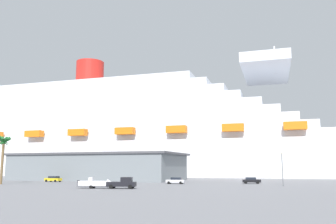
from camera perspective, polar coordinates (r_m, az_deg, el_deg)
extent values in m
plane|color=gray|center=(110.41, -0.19, -10.99)|extent=(600.00, 600.00, 0.00)
cube|color=white|center=(163.48, -4.25, -7.65)|extent=(189.30, 43.16, 14.83)
cube|color=white|center=(163.90, -4.21, -4.51)|extent=(166.63, 39.50, 3.17)
cube|color=white|center=(165.54, -5.42, -3.43)|extent=(157.56, 38.27, 3.17)
cube|color=white|center=(167.32, -6.60, -2.38)|extent=(151.76, 37.60, 3.17)
cube|color=white|center=(169.22, -7.75, -1.35)|extent=(146.19, 36.85, 3.17)
cube|color=white|center=(171.24, -8.88, -0.34)|extent=(140.34, 36.30, 3.17)
cube|color=white|center=(173.38, -9.97, 0.64)|extent=(132.06, 35.77, 3.17)
cube|color=white|center=(175.62, -11.04, 1.60)|extent=(126.83, 34.78, 3.17)
cube|color=white|center=(177.98, -12.09, 2.54)|extent=(120.33, 33.90, 3.17)
cube|color=white|center=(180.44, -13.11, 3.45)|extent=(113.76, 33.32, 3.17)
cube|color=white|center=(158.04, 15.55, 6.62)|extent=(20.00, 42.16, 4.00)
cylinder|color=red|center=(181.34, -12.50, 5.93)|extent=(14.01, 14.01, 12.63)
cylinder|color=silver|center=(159.12, 16.86, 8.07)|extent=(0.80, 0.80, 12.00)
cube|color=orange|center=(168.46, -20.81, -3.32)|extent=(8.09, 3.42, 2.80)
cube|color=orange|center=(156.07, -14.39, -3.22)|extent=(8.09, 3.42, 2.80)
cube|color=orange|center=(145.95, -6.97, -3.07)|extent=(8.09, 3.42, 2.80)
cube|color=orange|center=(138.60, 1.39, -2.83)|extent=(8.09, 3.42, 2.80)
cube|color=orange|center=(134.48, 10.46, -2.50)|extent=(8.09, 3.42, 2.80)
cube|color=orange|center=(133.88, 19.84, -2.10)|extent=(8.09, 3.42, 2.80)
cube|color=slate|center=(115.97, -11.25, -8.81)|extent=(53.74, 27.53, 7.73)
cube|color=#4C4C51|center=(116.03, -11.18, -6.75)|extent=(55.89, 28.63, 0.60)
cube|color=black|center=(70.53, -7.54, -11.48)|extent=(5.84, 2.85, 0.90)
cube|color=black|center=(70.26, -6.71, -10.77)|extent=(2.28, 2.13, 0.90)
cube|color=#26333F|center=(70.12, -6.17, -10.86)|extent=(0.36, 1.67, 0.63)
cylinder|color=black|center=(71.09, -5.78, -11.85)|extent=(0.83, 0.40, 0.80)
cylinder|color=black|center=(69.14, -6.13, -11.93)|extent=(0.83, 0.40, 0.80)
cylinder|color=black|center=(71.96, -8.77, -11.76)|extent=(0.83, 0.40, 0.80)
cylinder|color=black|center=(70.03, -9.20, -11.83)|extent=(0.83, 0.40, 0.80)
cube|color=#595960|center=(72.04, -11.89, -11.61)|extent=(6.64, 2.64, 0.16)
cube|color=#595960|center=(70.96, -8.90, -11.74)|extent=(2.11, 0.45, 0.10)
cylinder|color=black|center=(73.01, -11.89, -11.69)|extent=(0.67, 0.32, 0.64)
cylinder|color=black|center=(71.26, -12.36, -11.75)|extent=(0.67, 0.32, 0.64)
cube|color=white|center=(72.01, -11.88, -11.19)|extent=(6.09, 2.73, 0.90)
cone|color=white|center=(71.06, -9.27, -11.30)|extent=(1.44, 1.82, 1.65)
cube|color=silver|center=(72.16, -12.31, -10.54)|extent=(0.95, 1.11, 0.70)
cube|color=black|center=(73.03, -14.26, -11.08)|extent=(0.43, 0.55, 1.10)
cylinder|color=brown|center=(95.70, -25.22, -7.46)|extent=(0.62, 0.62, 10.17)
cone|color=#1E6628|center=(95.62, -24.83, -4.37)|extent=(0.70, 3.38, 2.20)
cone|color=#1E6628|center=(95.90, -24.78, -4.38)|extent=(2.88, 3.00, 1.89)
cone|color=#1E6628|center=(96.14, -24.83, -4.39)|extent=(3.53, 1.24, 1.89)
cone|color=#1E6628|center=(96.28, -25.02, -4.38)|extent=(2.79, 2.59, 2.71)
cone|color=#1E6628|center=(96.10, -25.21, -4.36)|extent=(1.05, 3.08, 2.83)
cone|color=#1E6628|center=(95.87, -25.25, -4.35)|extent=(2.73, 2.94, 2.36)
cone|color=#1E6628|center=(95.62, -25.19, -4.35)|extent=(3.37, 1.17, 2.37)
cone|color=#1E6628|center=(95.48, -24.99, -4.35)|extent=(2.68, 2.79, 2.63)
sphere|color=#1E6628|center=(95.87, -25.02, -4.43)|extent=(1.10, 1.10, 1.10)
cylinder|color=slate|center=(81.96, 18.00, -8.90)|extent=(0.20, 0.20, 6.98)
sphere|color=#F9F2CC|center=(82.01, 17.87, -6.29)|extent=(0.56, 0.56, 0.56)
cube|color=black|center=(92.21, 13.34, -10.78)|extent=(4.67, 2.48, 0.70)
cube|color=#1E232D|center=(92.16, 13.18, -10.39)|extent=(2.71, 1.99, 0.55)
cylinder|color=black|center=(93.31, 14.18, -10.93)|extent=(0.69, 0.32, 0.66)
cylinder|color=black|center=(91.52, 14.34, -10.98)|extent=(0.69, 0.32, 0.66)
cylinder|color=black|center=(92.95, 12.36, -11.01)|extent=(0.69, 0.32, 0.66)
cylinder|color=black|center=(91.16, 12.49, -11.05)|extent=(0.69, 0.32, 0.66)
cube|color=yellow|center=(105.17, -18.06, -10.31)|extent=(4.99, 2.53, 0.70)
cube|color=#1E232D|center=(104.99, -17.95, -9.98)|extent=(2.88, 2.04, 0.55)
cylinder|color=black|center=(105.53, -19.07, -10.44)|extent=(0.68, 0.31, 0.66)
cylinder|color=black|center=(106.92, -18.38, -10.45)|extent=(0.68, 0.31, 0.66)
cylinder|color=black|center=(103.45, -17.75, -10.55)|extent=(0.68, 0.31, 0.66)
cylinder|color=black|center=(104.86, -17.08, -10.55)|extent=(0.68, 0.31, 0.66)
cube|color=silver|center=(88.45, 1.20, -11.10)|extent=(4.58, 2.01, 0.70)
cube|color=#1E232D|center=(88.37, 1.35, -10.70)|extent=(2.59, 1.76, 0.55)
cylinder|color=black|center=(87.88, 0.10, -11.35)|extent=(0.67, 0.24, 0.66)
cylinder|color=black|center=(89.70, 0.38, -11.29)|extent=(0.67, 0.24, 0.66)
cylinder|color=black|center=(87.24, 2.05, -11.36)|extent=(0.67, 0.24, 0.66)
cylinder|color=black|center=(89.08, 2.29, -11.30)|extent=(0.67, 0.24, 0.66)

